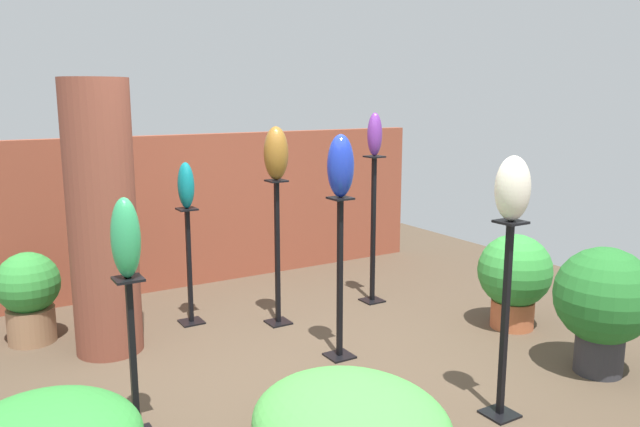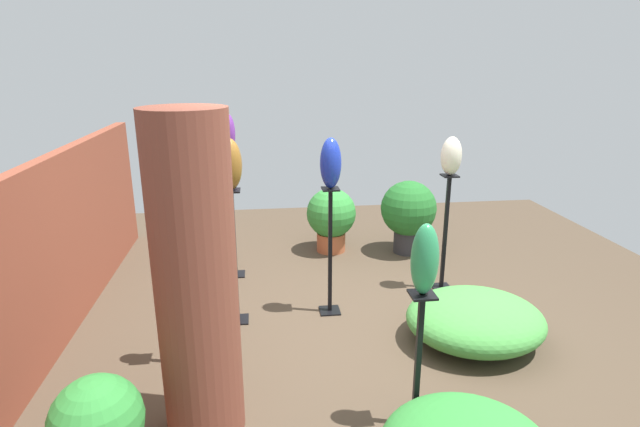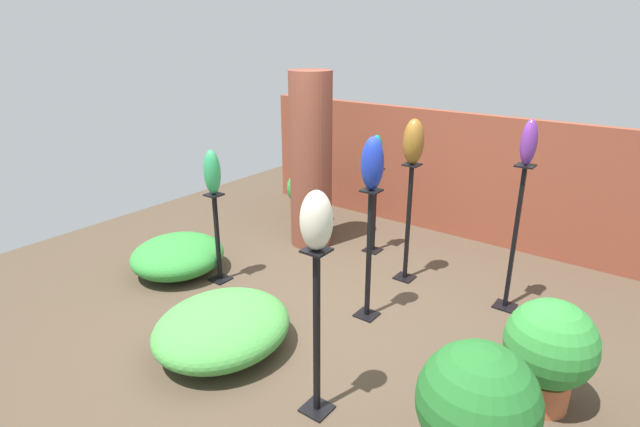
# 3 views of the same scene
# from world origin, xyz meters

# --- Properties ---
(ground_plane) EXTENTS (8.00, 8.00, 0.00)m
(ground_plane) POSITION_xyz_m (0.00, 0.00, 0.00)
(ground_plane) COLOR #4C3D2D
(brick_wall_back) EXTENTS (5.60, 0.12, 1.61)m
(brick_wall_back) POSITION_xyz_m (0.00, 2.59, 0.81)
(brick_wall_back) COLOR brown
(brick_wall_back) RESTS_ON ground
(brick_pillar) EXTENTS (0.52, 0.52, 2.14)m
(brick_pillar) POSITION_xyz_m (-1.18, 1.22, 1.07)
(brick_pillar) COLOR brown
(brick_pillar) RESTS_ON ground
(pedestal_cobalt) EXTENTS (0.20, 0.20, 1.26)m
(pedestal_cobalt) POSITION_xyz_m (0.32, 0.16, 0.58)
(pedestal_cobalt) COLOR black
(pedestal_cobalt) RESTS_ON ground
(pedestal_ivory) EXTENTS (0.20, 0.20, 1.27)m
(pedestal_ivory) POSITION_xyz_m (0.70, -1.14, 0.58)
(pedestal_ivory) COLOR black
(pedestal_ivory) RESTS_ON ground
(pedestal_teal) EXTENTS (0.20, 0.20, 1.05)m
(pedestal_teal) POSITION_xyz_m (-0.42, 1.47, 0.48)
(pedestal_teal) COLOR black
(pedestal_teal) RESTS_ON ground
(pedestal_jade) EXTENTS (0.20, 0.20, 0.99)m
(pedestal_jade) POSITION_xyz_m (-1.35, -0.19, 0.45)
(pedestal_jade) COLOR black
(pedestal_jade) RESTS_ON ground
(pedestal_bronze) EXTENTS (0.20, 0.20, 1.30)m
(pedestal_bronze) POSITION_xyz_m (0.25, 1.06, 0.60)
(pedestal_bronze) COLOR black
(pedestal_bronze) RESTS_ON ground
(pedestal_violet) EXTENTS (0.20, 0.20, 1.44)m
(pedestal_violet) POSITION_xyz_m (1.33, 1.11, 0.67)
(pedestal_violet) COLOR black
(pedestal_violet) RESTS_ON ground
(art_vase_cobalt) EXTENTS (0.20, 0.20, 0.47)m
(art_vase_cobalt) POSITION_xyz_m (0.32, 0.16, 1.50)
(art_vase_cobalt) COLOR #192D9E
(art_vase_cobalt) RESTS_ON pedestal_cobalt
(art_vase_ivory) EXTENTS (0.21, 0.21, 0.39)m
(art_vase_ivory) POSITION_xyz_m (0.70, -1.14, 1.46)
(art_vase_ivory) COLOR beige
(art_vase_ivory) RESTS_ON pedestal_ivory
(art_vase_teal) EXTENTS (0.14, 0.15, 0.40)m
(art_vase_teal) POSITION_xyz_m (-0.42, 1.47, 1.25)
(art_vase_teal) COLOR #0F727A
(art_vase_teal) RESTS_ON pedestal_teal
(art_vase_jade) EXTENTS (0.16, 0.17, 0.46)m
(art_vase_jade) POSITION_xyz_m (-1.35, -0.19, 1.22)
(art_vase_jade) COLOR #2D9356
(art_vase_jade) RESTS_ON pedestal_jade
(art_vase_bronze) EXTENTS (0.21, 0.21, 0.46)m
(art_vase_bronze) POSITION_xyz_m (0.25, 1.06, 1.52)
(art_vase_bronze) COLOR brown
(art_vase_bronze) RESTS_ON pedestal_bronze
(art_vase_violet) EXTENTS (0.14, 0.14, 0.41)m
(art_vase_violet) POSITION_xyz_m (1.33, 1.11, 1.65)
(art_vase_violet) COLOR #6B2D8C
(art_vase_violet) RESTS_ON pedestal_violet
(potted_plant_mid_left) EXTENTS (0.71, 0.71, 0.94)m
(potted_plant_mid_left) POSITION_xyz_m (1.79, -1.07, 0.55)
(potted_plant_mid_left) COLOR #2D2D33
(potted_plant_mid_left) RESTS_ON ground
(potted_plant_mid_right) EXTENTS (0.51, 0.51, 0.76)m
(potted_plant_mid_right) POSITION_xyz_m (-1.69, 1.73, 0.42)
(potted_plant_mid_right) COLOR #936B4C
(potted_plant_mid_right) RESTS_ON ground
(potted_plant_front_left) EXTENTS (0.64, 0.64, 0.83)m
(potted_plant_front_left) POSITION_xyz_m (1.97, -0.10, 0.47)
(potted_plant_front_left) COLOR #B25B38
(potted_plant_front_left) RESTS_ON ground
(foliage_bed_east) EXTENTS (1.08, 1.21, 0.42)m
(foliage_bed_east) POSITION_xyz_m (-0.38, -1.03, 0.21)
(foliage_bed_east) COLOR #479942
(foliage_bed_east) RESTS_ON ground
(foliage_bed_west) EXTENTS (0.99, 1.04, 0.40)m
(foliage_bed_west) POSITION_xyz_m (-1.86, -0.34, 0.20)
(foliage_bed_west) COLOR #338C38
(foliage_bed_west) RESTS_ON ground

